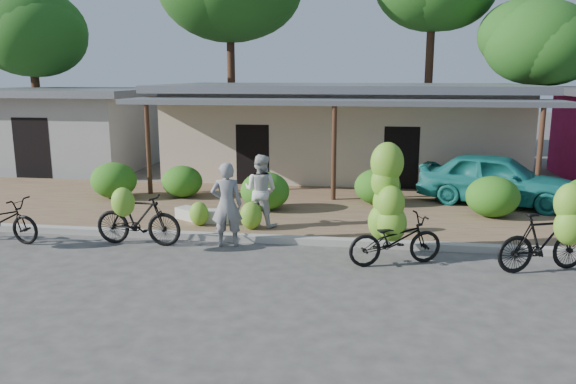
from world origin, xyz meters
name	(u,v)px	position (x,y,z in m)	size (l,w,h in m)	color
ground	(310,276)	(0.00, 0.00, 0.00)	(100.00, 100.00, 0.00)	#43413E
sidewalk	(330,210)	(0.00, 5.00, 0.06)	(60.00, 6.00, 0.12)	#91744E
curb	(320,241)	(0.00, 2.00, 0.07)	(60.00, 0.25, 0.15)	#A8A399
shop_main	(343,129)	(0.00, 10.93, 1.72)	(13.00, 8.50, 3.35)	#C4AD94
shop_grey	(67,128)	(-11.00, 10.99, 1.62)	(7.00, 6.00, 3.15)	#9A9995
tree_back_left	(28,30)	(-13.69, 13.11, 5.58)	(4.85, 4.70, 7.37)	#442B1B
tree_near_right	(532,40)	(7.31, 14.61, 5.07)	(4.41, 4.23, 6.71)	#442B1B
hedge_0	(114,180)	(-6.42, 5.37, 0.65)	(1.35, 1.22, 1.06)	#286316
hedge_1	(182,181)	(-4.46, 5.78, 0.59)	(1.20, 1.08, 0.94)	#286316
hedge_2	(265,191)	(-1.73, 4.56, 0.64)	(1.32, 1.19, 1.03)	#286316
hedge_3	(377,187)	(1.26, 5.68, 0.62)	(1.29, 1.16, 1.00)	#286316
hedge_4	(493,197)	(4.16, 4.68, 0.64)	(1.35, 1.21, 1.05)	#286316
bike_left	(137,218)	(-3.96, 1.33, 0.64)	(1.97, 1.16, 1.42)	black
bike_center	(391,217)	(1.50, 1.13, 0.90)	(2.03, 1.46, 2.37)	black
bike_right	(550,236)	(4.41, 0.79, 0.74)	(1.99, 1.44, 1.83)	black
loose_banana_a	(199,214)	(-2.99, 2.73, 0.41)	(0.47, 0.40, 0.58)	#74AD2B
loose_banana_b	(251,216)	(-1.69, 2.60, 0.45)	(0.52, 0.44, 0.65)	#74AD2B
loose_banana_c	(395,219)	(1.67, 2.91, 0.41)	(0.47, 0.40, 0.59)	#74AD2B
sack_near	(213,216)	(-2.75, 3.08, 0.27)	(0.85, 0.40, 0.30)	beige
sack_far	(190,214)	(-3.40, 3.28, 0.26)	(0.75, 0.38, 0.28)	beige
vendor	(227,205)	(-2.00, 1.60, 0.93)	(0.68, 0.45, 1.86)	gray
bystander	(261,190)	(-1.52, 2.95, 0.99)	(0.84, 0.66, 1.73)	silver
teal_van	(497,179)	(4.55, 6.20, 0.84)	(1.70, 4.23, 1.44)	#1B7B76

